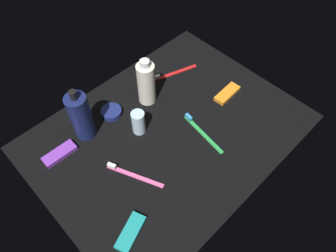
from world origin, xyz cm
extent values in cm
cube|color=black|center=(0.00, 0.00, -0.60)|extent=(84.00, 64.00, 1.20)
cylinder|color=#161E4D|center=(-19.16, 18.00, 8.35)|extent=(6.55, 6.55, 16.70)
cylinder|color=black|center=(-19.16, 18.00, 18.10)|extent=(2.20, 2.20, 2.80)
cylinder|color=silver|center=(4.52, 14.92, 7.75)|extent=(6.01, 6.01, 15.50)
cylinder|color=silver|center=(4.52, 14.92, 16.60)|extent=(3.20, 3.20, 2.20)
cylinder|color=silver|center=(-6.29, 6.86, 4.26)|extent=(4.30, 4.30, 8.52)
cube|color=#E55999|center=(-18.19, -4.90, 0.45)|extent=(8.43, 16.93, 0.90)
cube|color=white|center=(-21.25, 1.95, 1.50)|extent=(2.06, 2.82, 1.20)
cube|color=red|center=(20.41, 17.33, 0.45)|extent=(17.52, 6.59, 0.90)
cube|color=white|center=(13.26, 19.60, 1.50)|extent=(2.81, 1.84, 1.20)
cube|color=green|center=(7.28, -8.76, 0.45)|extent=(3.43, 18.01, 0.90)
cube|color=#338CCC|center=(8.22, -1.32, 1.50)|extent=(1.42, 2.72, 1.20)
cube|color=purple|center=(-29.95, 16.77, 0.75)|extent=(10.48, 4.22, 1.50)
cube|color=teal|center=(-29.84, -16.70, 0.75)|extent=(11.14, 7.46, 1.50)
cube|color=orange|center=(26.05, -3.14, 0.75)|extent=(10.61, 4.59, 1.50)
cylinder|color=navy|center=(-8.55, 18.43, 1.00)|extent=(6.90, 6.90, 2.01)
camera|label=1|loc=(-41.07, -42.25, 83.10)|focal=33.62mm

